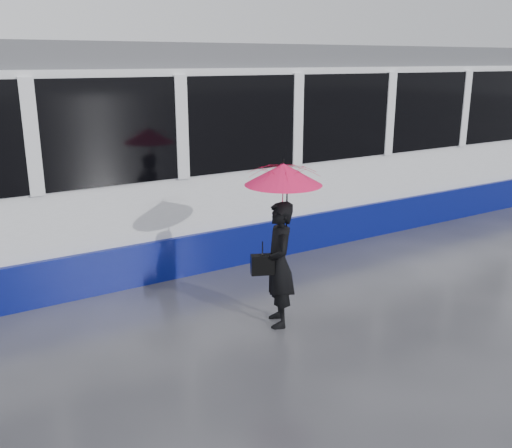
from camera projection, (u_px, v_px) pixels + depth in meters
ground at (213, 309)px, 7.41m from camera, size 90.00×90.00×0.00m
rails at (142, 255)px, 9.44m from camera, size 34.00×1.51×0.02m
woman at (279, 265)px, 6.79m from camera, size 0.56×0.66×1.53m
umbrella at (283, 189)px, 6.57m from camera, size 1.18×1.18×1.04m
handbag at (262, 264)px, 6.69m from camera, size 0.30×0.22×0.42m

